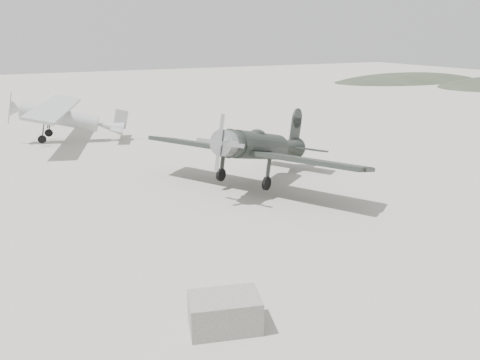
% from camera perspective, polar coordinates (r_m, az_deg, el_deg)
% --- Properties ---
extents(ground, '(160.00, 160.00, 0.00)m').
position_cam_1_polar(ground, '(17.56, -2.83, -6.16)').
color(ground, '#A9A796').
rests_on(ground, ground).
extents(hill_northeast, '(32.00, 16.00, 5.20)m').
position_cam_1_polar(hill_northeast, '(78.91, 19.78, 11.35)').
color(hill_northeast, '#2A3526').
rests_on(hill_northeast, ground).
extents(lowwing_monoplane, '(8.75, 10.27, 3.54)m').
position_cam_1_polar(lowwing_monoplane, '(22.34, 2.68, 4.09)').
color(lowwing_monoplane, black).
rests_on(lowwing_monoplane, ground).
extents(highwing_monoplane, '(7.51, 10.47, 2.97)m').
position_cam_1_polar(highwing_monoplane, '(33.45, -20.61, 7.46)').
color(highwing_monoplane, '#9DA0A2').
rests_on(highwing_monoplane, ground).
extents(equipment_block, '(1.97, 1.51, 0.87)m').
position_cam_1_polar(equipment_block, '(12.01, -1.90, -15.83)').
color(equipment_block, slate).
rests_on(equipment_block, ground).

